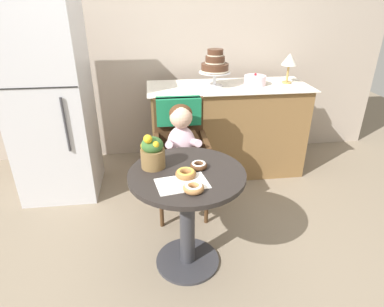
{
  "coord_description": "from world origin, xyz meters",
  "views": [
    {
      "loc": [
        -0.18,
        -1.71,
        1.69
      ],
      "look_at": [
        0.05,
        0.15,
        0.77
      ],
      "focal_mm": 30.39,
      "sensor_mm": 36.0,
      "label": 1
    }
  ],
  "objects_px": {
    "flower_vase": "(152,151)",
    "refrigerator": "(51,103)",
    "cafe_table": "(187,201)",
    "donut_side": "(194,187)",
    "table_lamp": "(289,61)",
    "wicker_chair": "(180,139)",
    "round_layer_cake": "(255,80)",
    "donut_mid": "(186,173)",
    "tiered_cake_stand": "(215,65)",
    "donut_front": "(199,165)",
    "seated_child": "(182,142)"
  },
  "relations": [
    {
      "from": "flower_vase",
      "to": "refrigerator",
      "type": "relative_size",
      "value": 0.14
    },
    {
      "from": "cafe_table",
      "to": "donut_side",
      "type": "distance_m",
      "value": 0.32
    },
    {
      "from": "cafe_table",
      "to": "table_lamp",
      "type": "bearing_deg",
      "value": 49.47
    },
    {
      "from": "wicker_chair",
      "to": "cafe_table",
      "type": "bearing_deg",
      "value": -96.53
    },
    {
      "from": "round_layer_cake",
      "to": "refrigerator",
      "type": "bearing_deg",
      "value": -173.74
    },
    {
      "from": "donut_side",
      "to": "round_layer_cake",
      "type": "relative_size",
      "value": 0.56
    },
    {
      "from": "flower_vase",
      "to": "donut_mid",
      "type": "bearing_deg",
      "value": -38.21
    },
    {
      "from": "donut_mid",
      "to": "tiered_cake_stand",
      "type": "bearing_deg",
      "value": 72.71
    },
    {
      "from": "donut_front",
      "to": "table_lamp",
      "type": "relative_size",
      "value": 0.37
    },
    {
      "from": "cafe_table",
      "to": "round_layer_cake",
      "type": "bearing_deg",
      "value": 58.28
    },
    {
      "from": "tiered_cake_stand",
      "to": "refrigerator",
      "type": "xyz_separation_m",
      "value": [
        -1.46,
        -0.2,
        -0.25
      ]
    },
    {
      "from": "donut_front",
      "to": "donut_side",
      "type": "distance_m",
      "value": 0.26
    },
    {
      "from": "cafe_table",
      "to": "refrigerator",
      "type": "distance_m",
      "value": 1.56
    },
    {
      "from": "donut_mid",
      "to": "flower_vase",
      "type": "relative_size",
      "value": 0.53
    },
    {
      "from": "tiered_cake_stand",
      "to": "wicker_chair",
      "type": "bearing_deg",
      "value": -122.64
    },
    {
      "from": "round_layer_cake",
      "to": "table_lamp",
      "type": "bearing_deg",
      "value": 4.94
    },
    {
      "from": "donut_front",
      "to": "tiered_cake_stand",
      "type": "distance_m",
      "value": 1.35
    },
    {
      "from": "donut_mid",
      "to": "flower_vase",
      "type": "distance_m",
      "value": 0.26
    },
    {
      "from": "cafe_table",
      "to": "round_layer_cake",
      "type": "distance_m",
      "value": 1.59
    },
    {
      "from": "donut_front",
      "to": "donut_mid",
      "type": "xyz_separation_m",
      "value": [
        -0.09,
        -0.1,
        0.0
      ]
    },
    {
      "from": "cafe_table",
      "to": "flower_vase",
      "type": "distance_m",
      "value": 0.39
    },
    {
      "from": "donut_mid",
      "to": "table_lamp",
      "type": "height_order",
      "value": "table_lamp"
    },
    {
      "from": "wicker_chair",
      "to": "flower_vase",
      "type": "xyz_separation_m",
      "value": [
        -0.22,
        -0.6,
        0.19
      ]
    },
    {
      "from": "wicker_chair",
      "to": "tiered_cake_stand",
      "type": "relative_size",
      "value": 2.79
    },
    {
      "from": "cafe_table",
      "to": "tiered_cake_stand",
      "type": "bearing_deg",
      "value": 72.55
    },
    {
      "from": "table_lamp",
      "to": "refrigerator",
      "type": "relative_size",
      "value": 0.17
    },
    {
      "from": "seated_child",
      "to": "cafe_table",
      "type": "bearing_deg",
      "value": -92.12
    },
    {
      "from": "donut_mid",
      "to": "donut_side",
      "type": "height_order",
      "value": "same"
    },
    {
      "from": "flower_vase",
      "to": "round_layer_cake",
      "type": "bearing_deg",
      "value": 50.19
    },
    {
      "from": "tiered_cake_stand",
      "to": "donut_side",
      "type": "bearing_deg",
      "value": -104.66
    },
    {
      "from": "tiered_cake_stand",
      "to": "refrigerator",
      "type": "bearing_deg",
      "value": -172.19
    },
    {
      "from": "seated_child",
      "to": "table_lamp",
      "type": "bearing_deg",
      "value": 35.39
    },
    {
      "from": "cafe_table",
      "to": "donut_side",
      "type": "relative_size",
      "value": 6.14
    },
    {
      "from": "donut_side",
      "to": "refrigerator",
      "type": "height_order",
      "value": "refrigerator"
    },
    {
      "from": "tiered_cake_stand",
      "to": "refrigerator",
      "type": "height_order",
      "value": "refrigerator"
    },
    {
      "from": "tiered_cake_stand",
      "to": "round_layer_cake",
      "type": "height_order",
      "value": "tiered_cake_stand"
    },
    {
      "from": "cafe_table",
      "to": "donut_front",
      "type": "distance_m",
      "value": 0.25
    },
    {
      "from": "refrigerator",
      "to": "donut_mid",
      "type": "bearing_deg",
      "value": -48.0
    },
    {
      "from": "donut_mid",
      "to": "donut_side",
      "type": "distance_m",
      "value": 0.16
    },
    {
      "from": "seated_child",
      "to": "flower_vase",
      "type": "height_order",
      "value": "seated_child"
    },
    {
      "from": "donut_front",
      "to": "flower_vase",
      "type": "bearing_deg",
      "value": 169.33
    },
    {
      "from": "tiered_cake_stand",
      "to": "donut_mid",
      "type": "bearing_deg",
      "value": -107.29
    },
    {
      "from": "donut_mid",
      "to": "flower_vase",
      "type": "bearing_deg",
      "value": 141.79
    },
    {
      "from": "seated_child",
      "to": "tiered_cake_stand",
      "type": "bearing_deg",
      "value": 62.99
    },
    {
      "from": "donut_mid",
      "to": "tiered_cake_stand",
      "type": "relative_size",
      "value": 0.36
    },
    {
      "from": "cafe_table",
      "to": "donut_side",
      "type": "xyz_separation_m",
      "value": [
        0.01,
        -0.21,
        0.24
      ]
    },
    {
      "from": "refrigerator",
      "to": "tiered_cake_stand",
      "type": "bearing_deg",
      "value": 7.81
    },
    {
      "from": "seated_child",
      "to": "tiered_cake_stand",
      "type": "height_order",
      "value": "tiered_cake_stand"
    },
    {
      "from": "seated_child",
      "to": "flower_vase",
      "type": "xyz_separation_m",
      "value": [
        -0.22,
        -0.44,
        0.15
      ]
    },
    {
      "from": "refrigerator",
      "to": "seated_child",
      "type": "bearing_deg",
      "value": -27.74
    }
  ]
}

